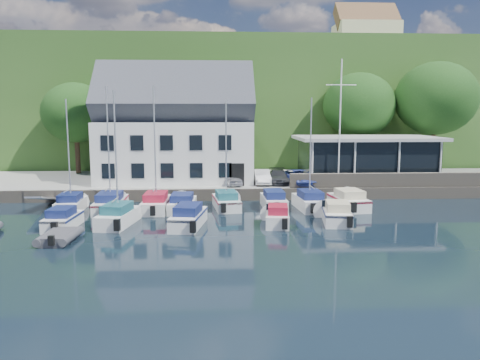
{
  "coord_description": "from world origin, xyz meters",
  "views": [
    {
      "loc": [
        -3.35,
        -27.71,
        7.41
      ],
      "look_at": [
        -1.4,
        9.0,
        2.05
      ],
      "focal_mm": 35.0,
      "sensor_mm": 36.0,
      "label": 1
    }
  ],
  "objects_px": {
    "boat_r1_6": "(310,150)",
    "dinghy_1": "(59,235)",
    "boat_r1_3": "(182,202)",
    "boat_r2_2": "(188,215)",
    "car_white": "(262,177)",
    "car_blue": "(299,177)",
    "boat_r1_2": "(155,153)",
    "boat_r2_4": "(337,212)",
    "boat_r1_7": "(348,199)",
    "club_pavilion": "(366,158)",
    "boat_r1_5": "(274,199)",
    "car_dgrey": "(278,177)",
    "car_silver": "(231,178)",
    "flagpole": "(340,123)",
    "boat_r1_4": "(226,154)",
    "boat_r1_1": "(109,152)",
    "boat_r2_3": "(277,215)",
    "harbor_building": "(176,134)",
    "boat_r2_0": "(63,217)",
    "boat_r1_0": "(69,156)",
    "boat_r2_1": "(116,156)"
  },
  "relations": [
    {
      "from": "car_silver",
      "to": "boat_r1_2",
      "type": "bearing_deg",
      "value": -146.58
    },
    {
      "from": "boat_r1_6",
      "to": "dinghy_1",
      "type": "height_order",
      "value": "boat_r1_6"
    },
    {
      "from": "club_pavilion",
      "to": "boat_r1_3",
      "type": "height_order",
      "value": "club_pavilion"
    },
    {
      "from": "car_white",
      "to": "boat_r1_5",
      "type": "distance_m",
      "value": 5.98
    },
    {
      "from": "boat_r1_2",
      "to": "boat_r2_1",
      "type": "distance_m",
      "value": 4.78
    },
    {
      "from": "car_dgrey",
      "to": "boat_r1_4",
      "type": "relative_size",
      "value": 0.5
    },
    {
      "from": "car_dgrey",
      "to": "boat_r1_6",
      "type": "distance_m",
      "value": 7.49
    },
    {
      "from": "club_pavilion",
      "to": "boat_r1_2",
      "type": "distance_m",
      "value": 20.83
    },
    {
      "from": "car_dgrey",
      "to": "boat_r1_1",
      "type": "relative_size",
      "value": 0.47
    },
    {
      "from": "car_blue",
      "to": "boat_r1_7",
      "type": "height_order",
      "value": "car_blue"
    },
    {
      "from": "car_dgrey",
      "to": "boat_r1_2",
      "type": "distance_m",
      "value": 12.5
    },
    {
      "from": "boat_r1_1",
      "to": "boat_r2_4",
      "type": "distance_m",
      "value": 17.06
    },
    {
      "from": "boat_r1_7",
      "to": "boat_r1_6",
      "type": "bearing_deg",
      "value": 173.13
    },
    {
      "from": "boat_r1_1",
      "to": "boat_r1_3",
      "type": "distance_m",
      "value": 6.59
    },
    {
      "from": "car_white",
      "to": "boat_r1_3",
      "type": "relative_size",
      "value": 0.67
    },
    {
      "from": "car_dgrey",
      "to": "boat_r1_5",
      "type": "relative_size",
      "value": 0.7
    },
    {
      "from": "boat_r1_7",
      "to": "boat_r1_5",
      "type": "bearing_deg",
      "value": 168.48
    },
    {
      "from": "car_white",
      "to": "boat_r1_4",
      "type": "relative_size",
      "value": 0.46
    },
    {
      "from": "car_silver",
      "to": "boat_r1_2",
      "type": "xyz_separation_m",
      "value": [
        -5.83,
        -6.05,
        2.82
      ]
    },
    {
      "from": "boat_r1_6",
      "to": "dinghy_1",
      "type": "relative_size",
      "value": 2.85
    },
    {
      "from": "harbor_building",
      "to": "dinghy_1",
      "type": "xyz_separation_m",
      "value": [
        -5.37,
        -17.52,
        -4.97
      ]
    },
    {
      "from": "car_white",
      "to": "boat_r1_1",
      "type": "xyz_separation_m",
      "value": [
        -12.05,
        -6.39,
        2.85
      ]
    },
    {
      "from": "boat_r1_1",
      "to": "boat_r2_3",
      "type": "bearing_deg",
      "value": -23.9
    },
    {
      "from": "boat_r1_3",
      "to": "boat_r2_2",
      "type": "bearing_deg",
      "value": -78.68
    },
    {
      "from": "boat_r1_6",
      "to": "boat_r1_7",
      "type": "distance_m",
      "value": 4.87
    },
    {
      "from": "boat_r1_3",
      "to": "boat_r2_0",
      "type": "distance_m",
      "value": 8.78
    },
    {
      "from": "boat_r2_3",
      "to": "harbor_building",
      "type": "bearing_deg",
      "value": 125.54
    },
    {
      "from": "boat_r1_1",
      "to": "boat_r1_3",
      "type": "relative_size",
      "value": 1.54
    },
    {
      "from": "car_white",
      "to": "dinghy_1",
      "type": "bearing_deg",
      "value": -131.87
    },
    {
      "from": "car_blue",
      "to": "boat_r1_2",
      "type": "relative_size",
      "value": 0.47
    },
    {
      "from": "boat_r1_3",
      "to": "boat_r1_6",
      "type": "height_order",
      "value": "boat_r1_6"
    },
    {
      "from": "boat_r1_5",
      "to": "boat_r1_6",
      "type": "relative_size",
      "value": 0.66
    },
    {
      "from": "boat_r1_6",
      "to": "boat_r1_7",
      "type": "bearing_deg",
      "value": -5.26
    },
    {
      "from": "boat_r2_4",
      "to": "dinghy_1",
      "type": "bearing_deg",
      "value": -159.15
    },
    {
      "from": "boat_r1_2",
      "to": "boat_r1_3",
      "type": "height_order",
      "value": "boat_r1_2"
    },
    {
      "from": "car_white",
      "to": "boat_r2_4",
      "type": "distance_m",
      "value": 11.66
    },
    {
      "from": "dinghy_1",
      "to": "boat_r1_6",
      "type": "bearing_deg",
      "value": 29.54
    },
    {
      "from": "flagpole",
      "to": "boat_r1_4",
      "type": "bearing_deg",
      "value": -155.5
    },
    {
      "from": "car_dgrey",
      "to": "boat_r1_5",
      "type": "distance_m",
      "value": 6.37
    },
    {
      "from": "club_pavilion",
      "to": "car_silver",
      "type": "bearing_deg",
      "value": -167.96
    },
    {
      "from": "boat_r1_0",
      "to": "dinghy_1",
      "type": "distance_m",
      "value": 9.55
    },
    {
      "from": "car_white",
      "to": "dinghy_1",
      "type": "height_order",
      "value": "car_white"
    },
    {
      "from": "boat_r1_5",
      "to": "boat_r2_4",
      "type": "relative_size",
      "value": 1.11
    },
    {
      "from": "dinghy_1",
      "to": "boat_r1_0",
      "type": "bearing_deg",
      "value": 104.88
    },
    {
      "from": "boat_r1_6",
      "to": "boat_r2_0",
      "type": "height_order",
      "value": "boat_r1_6"
    },
    {
      "from": "car_white",
      "to": "boat_r1_2",
      "type": "distance_m",
      "value": 11.14
    },
    {
      "from": "club_pavilion",
      "to": "boat_r2_2",
      "type": "bearing_deg",
      "value": -139.48
    },
    {
      "from": "car_white",
      "to": "car_blue",
      "type": "relative_size",
      "value": 0.94
    },
    {
      "from": "harbor_building",
      "to": "boat_r2_0",
      "type": "relative_size",
      "value": 2.87
    },
    {
      "from": "boat_r1_3",
      "to": "boat_r1_6",
      "type": "relative_size",
      "value": 0.64
    }
  ]
}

